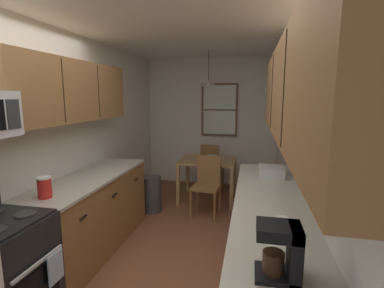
% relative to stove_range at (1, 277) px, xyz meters
% --- Properties ---
extents(ground_plane, '(12.00, 12.00, 0.00)m').
position_rel_stove_range_xyz_m(ground_plane, '(0.99, 1.52, -0.47)').
color(ground_plane, brown).
extents(wall_left, '(0.10, 9.00, 2.55)m').
position_rel_stove_range_xyz_m(wall_left, '(-0.36, 1.52, 0.80)').
color(wall_left, silver).
rests_on(wall_left, ground).
extents(wall_right, '(0.10, 9.00, 2.55)m').
position_rel_stove_range_xyz_m(wall_right, '(2.34, 1.52, 0.80)').
color(wall_right, silver).
rests_on(wall_right, ground).
extents(wall_back, '(4.40, 0.10, 2.55)m').
position_rel_stove_range_xyz_m(wall_back, '(0.99, 4.17, 0.80)').
color(wall_back, silver).
rests_on(wall_back, ground).
extents(ceiling_slab, '(4.40, 9.00, 0.08)m').
position_rel_stove_range_xyz_m(ceiling_slab, '(0.99, 1.52, 2.12)').
color(ceiling_slab, white).
extents(stove_range, '(0.66, 0.61, 1.10)m').
position_rel_stove_range_xyz_m(stove_range, '(0.00, 0.00, 0.00)').
color(stove_range, black).
rests_on(stove_range, ground).
extents(counter_left, '(0.64, 1.89, 0.90)m').
position_rel_stove_range_xyz_m(counter_left, '(-0.01, 1.25, -0.02)').
color(counter_left, olive).
rests_on(counter_left, ground).
extents(upper_cabinets_left, '(0.33, 1.97, 0.66)m').
position_rel_stove_range_xyz_m(upper_cabinets_left, '(-0.15, 1.20, 1.39)').
color(upper_cabinets_left, olive).
extents(counter_right, '(0.64, 3.29, 0.90)m').
position_rel_stove_range_xyz_m(counter_right, '(1.99, 0.59, -0.02)').
color(counter_right, olive).
rests_on(counter_right, ground).
extents(upper_cabinets_right, '(0.33, 2.97, 0.69)m').
position_rel_stove_range_xyz_m(upper_cabinets_right, '(2.13, 0.54, 1.37)').
color(upper_cabinets_right, olive).
extents(dining_table, '(0.94, 0.78, 0.73)m').
position_rel_stove_range_xyz_m(dining_table, '(1.09, 3.15, 0.14)').
color(dining_table, '#A87F51').
rests_on(dining_table, ground).
extents(dining_chair_near, '(0.43, 0.43, 0.90)m').
position_rel_stove_range_xyz_m(dining_chair_near, '(1.17, 2.55, 0.03)').
color(dining_chair_near, olive).
rests_on(dining_chair_near, ground).
extents(dining_chair_far, '(0.45, 0.45, 0.90)m').
position_rel_stove_range_xyz_m(dining_chair_far, '(1.06, 3.75, 0.03)').
color(dining_chair_far, olive).
rests_on(dining_chair_far, ground).
extents(pendant_light, '(0.30, 0.30, 0.58)m').
position_rel_stove_range_xyz_m(pendant_light, '(1.09, 3.15, 1.55)').
color(pendant_light, black).
extents(back_window, '(0.72, 0.05, 1.05)m').
position_rel_stove_range_xyz_m(back_window, '(1.17, 4.10, 1.07)').
color(back_window, brown).
extents(trash_bin, '(0.31, 0.31, 0.56)m').
position_rel_stove_range_xyz_m(trash_bin, '(0.29, 2.47, -0.19)').
color(trash_bin, '#3F3F42').
rests_on(trash_bin, ground).
extents(storage_canister, '(0.12, 0.12, 0.20)m').
position_rel_stove_range_xyz_m(storage_canister, '(-0.01, 0.53, 0.53)').
color(storage_canister, red).
rests_on(storage_canister, counter_left).
extents(dish_towel, '(0.02, 0.16, 0.24)m').
position_rel_stove_range_xyz_m(dish_towel, '(0.35, 0.15, 0.03)').
color(dish_towel, silver).
extents(coffee_maker, '(0.22, 0.18, 0.28)m').
position_rel_stove_range_xyz_m(coffee_maker, '(1.99, -0.22, 0.58)').
color(coffee_maker, black).
rests_on(coffee_maker, counter_right).
extents(mug_by_coffeemaker, '(0.12, 0.09, 0.11)m').
position_rel_stove_range_xyz_m(mug_by_coffeemaker, '(2.00, 0.19, 0.48)').
color(mug_by_coffeemaker, white).
rests_on(mug_by_coffeemaker, counter_right).
extents(mug_spare, '(0.12, 0.09, 0.09)m').
position_rel_stove_range_xyz_m(mug_spare, '(2.04, 0.34, 0.47)').
color(mug_spare, white).
rests_on(mug_spare, counter_right).
extents(dish_rack, '(0.28, 0.34, 0.10)m').
position_rel_stove_range_xyz_m(dish_rack, '(2.05, 1.71, 0.48)').
color(dish_rack, silver).
rests_on(dish_rack, counter_right).
extents(table_serving_bowl, '(0.20, 0.20, 0.06)m').
position_rel_stove_range_xyz_m(table_serving_bowl, '(1.14, 3.22, 0.28)').
color(table_serving_bowl, silver).
rests_on(table_serving_bowl, dining_table).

